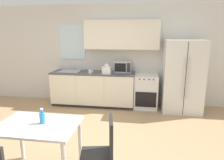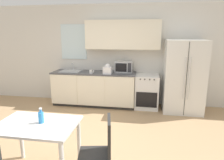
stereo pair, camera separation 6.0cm
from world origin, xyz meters
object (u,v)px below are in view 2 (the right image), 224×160
(microwave, at_px, (124,67))
(coffee_mug, at_px, (91,72))
(oven_range, at_px, (147,91))
(refrigerator, at_px, (183,76))
(drink_bottle, at_px, (41,117))
(dining_chair_side, at_px, (102,148))
(dining_table, at_px, (37,132))

(microwave, distance_m, coffee_mug, 0.88)
(oven_range, height_order, coffee_mug, coffee_mug)
(refrigerator, distance_m, coffee_mug, 2.32)
(oven_range, height_order, drink_bottle, drink_bottle)
(coffee_mug, bearing_deg, dining_chair_side, -72.16)
(microwave, distance_m, dining_table, 3.15)
(oven_range, distance_m, dining_table, 3.25)
(dining_chair_side, bearing_deg, microwave, -9.66)
(refrigerator, xyz_separation_m, microwave, (-1.51, 0.20, 0.18))
(dining_chair_side, bearing_deg, dining_table, 74.42)
(coffee_mug, distance_m, dining_chair_side, 2.93)
(coffee_mug, distance_m, drink_bottle, 2.65)
(microwave, height_order, dining_table, microwave)
(coffee_mug, xyz_separation_m, dining_chair_side, (0.89, -2.76, -0.43))
(refrigerator, bearing_deg, microwave, 172.58)
(refrigerator, relative_size, microwave, 3.91)
(dining_table, bearing_deg, dining_chair_side, -4.50)
(coffee_mug, distance_m, dining_table, 2.71)
(refrigerator, height_order, drink_bottle, refrigerator)
(microwave, distance_m, dining_chair_side, 3.13)
(oven_range, bearing_deg, coffee_mug, -171.76)
(drink_bottle, bearing_deg, dining_chair_side, -7.32)
(refrigerator, distance_m, dining_table, 3.66)
(refrigerator, distance_m, dining_chair_side, 3.24)
(oven_range, xyz_separation_m, drink_bottle, (-1.40, -2.86, 0.40))
(oven_range, relative_size, dining_chair_side, 0.95)
(coffee_mug, bearing_deg, drink_bottle, -89.24)
(drink_bottle, bearing_deg, oven_range, 63.88)
(oven_range, distance_m, dining_chair_side, 3.02)
(oven_range, relative_size, coffee_mug, 7.07)
(dining_chair_side, bearing_deg, refrigerator, -37.43)
(refrigerator, height_order, microwave, refrigerator)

